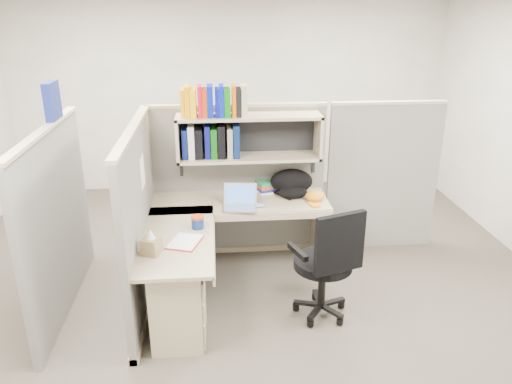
{
  "coord_description": "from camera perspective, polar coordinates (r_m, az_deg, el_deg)",
  "views": [
    {
      "loc": [
        -0.24,
        -4.01,
        2.59
      ],
      "look_at": [
        0.13,
        0.25,
        0.94
      ],
      "focal_mm": 35.0,
      "sensor_mm": 36.0,
      "label": 1
    }
  ],
  "objects": [
    {
      "name": "orange_cap",
      "position": [
        4.96,
        6.71,
        -0.46
      ],
      "size": [
        0.22,
        0.24,
        0.1
      ],
      "primitive_type": null,
      "rotation": [
        0.0,
        0.0,
        -0.19
      ],
      "color": "orange",
      "rests_on": "desk"
    },
    {
      "name": "book_stack",
      "position": [
        5.16,
        0.96,
        0.63
      ],
      "size": [
        0.23,
        0.27,
        0.11
      ],
      "primitive_type": null,
      "rotation": [
        0.0,
        0.0,
        0.31
      ],
      "color": "gray",
      "rests_on": "desk"
    },
    {
      "name": "mouse",
      "position": [
        4.79,
        0.41,
        -1.52
      ],
      "size": [
        0.11,
        0.09,
        0.04
      ],
      "primitive_type": "ellipsoid",
      "rotation": [
        0.0,
        0.0,
        0.28
      ],
      "color": "#7F8EB5",
      "rests_on": "desk"
    },
    {
      "name": "cubicle",
      "position": [
        4.77,
        -6.17,
        0.34
      ],
      "size": [
        3.79,
        1.84,
        1.95
      ],
      "color": "#62615D",
      "rests_on": "ground"
    },
    {
      "name": "loose_paper",
      "position": [
        4.17,
        -8.12,
        -5.59
      ],
      "size": [
        0.3,
        0.35,
        0.0
      ],
      "primitive_type": null,
      "rotation": [
        0.0,
        0.0,
        -0.32
      ],
      "color": "white",
      "rests_on": "desk"
    },
    {
      "name": "desk",
      "position": [
        4.3,
        -6.62,
        -9.04
      ],
      "size": [
        1.74,
        1.75,
        0.73
      ],
      "color": "tan",
      "rests_on": "ground"
    },
    {
      "name": "laptop",
      "position": [
        4.71,
        -1.89,
        -0.66
      ],
      "size": [
        0.35,
        0.35,
        0.23
      ],
      "primitive_type": null,
      "rotation": [
        0.0,
        0.0,
        -0.12
      ],
      "color": "#B0B1B5",
      "rests_on": "desk"
    },
    {
      "name": "backpack",
      "position": [
        5.05,
        4.18,
        1.0
      ],
      "size": [
        0.51,
        0.44,
        0.26
      ],
      "primitive_type": null,
      "rotation": [
        0.0,
        0.0,
        0.28
      ],
      "color": "black",
      "rests_on": "desk"
    },
    {
      "name": "task_chair",
      "position": [
        4.33,
        7.89,
        -9.92
      ],
      "size": [
        0.6,
        0.56,
        1.05
      ],
      "color": "black",
      "rests_on": "ground"
    },
    {
      "name": "ground",
      "position": [
        4.78,
        -1.32,
        -11.71
      ],
      "size": [
        6.0,
        6.0,
        0.0
      ],
      "primitive_type": "plane",
      "color": "#37322A",
      "rests_on": "ground"
    },
    {
      "name": "room_shell",
      "position": [
        4.13,
        -1.51,
        7.52
      ],
      "size": [
        6.0,
        6.0,
        6.0
      ],
      "color": "#A8A498",
      "rests_on": "ground"
    },
    {
      "name": "paper_cup",
      "position": [
        5.09,
        -2.22,
        0.34
      ],
      "size": [
        0.09,
        0.09,
        0.11
      ],
      "primitive_type": "cylinder",
      "rotation": [
        0.0,
        0.0,
        -0.14
      ],
      "color": "white",
      "rests_on": "desk"
    },
    {
      "name": "snack_canister",
      "position": [
        4.37,
        -6.69,
        -3.41
      ],
      "size": [
        0.11,
        0.11,
        0.11
      ],
      "color": "navy",
      "rests_on": "desk"
    },
    {
      "name": "tissue_box",
      "position": [
        3.98,
        -11.93,
        -5.56
      ],
      "size": [
        0.17,
        0.17,
        0.21
      ],
      "primitive_type": null,
      "rotation": [
        0.0,
        0.0,
        -0.38
      ],
      "color": "#8C764F",
      "rests_on": "desk"
    }
  ]
}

